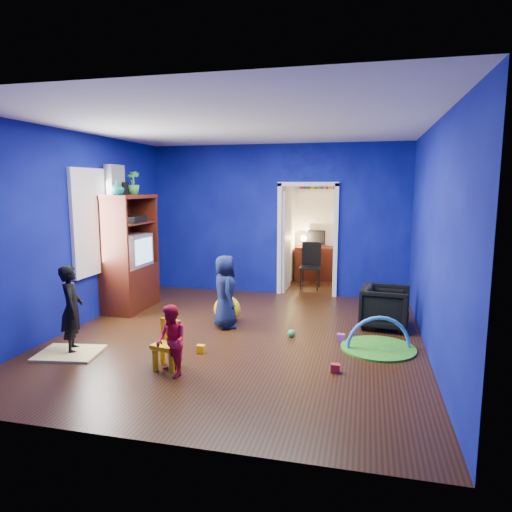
% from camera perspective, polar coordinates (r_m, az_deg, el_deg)
% --- Properties ---
extents(floor, '(5.00, 5.50, 0.01)m').
position_cam_1_polar(floor, '(6.53, -2.15, -10.05)').
color(floor, black).
rests_on(floor, ground).
extents(ceiling, '(5.00, 5.50, 0.01)m').
position_cam_1_polar(ceiling, '(6.24, -2.31, 16.07)').
color(ceiling, white).
rests_on(ceiling, wall_back).
extents(wall_back, '(5.00, 0.02, 2.90)m').
position_cam_1_polar(wall_back, '(8.89, 2.63, 4.51)').
color(wall_back, '#090B66').
rests_on(wall_back, floor).
extents(wall_front, '(5.00, 0.02, 2.90)m').
position_cam_1_polar(wall_front, '(3.68, -13.99, -1.74)').
color(wall_front, '#090B66').
rests_on(wall_front, floor).
extents(wall_left, '(0.02, 5.50, 2.90)m').
position_cam_1_polar(wall_left, '(7.31, -21.47, 3.00)').
color(wall_left, '#090B66').
rests_on(wall_left, floor).
extents(wall_right, '(0.02, 5.50, 2.90)m').
position_cam_1_polar(wall_right, '(6.04, 21.25, 1.94)').
color(wall_right, '#090B66').
rests_on(wall_right, floor).
extents(alcove, '(1.00, 1.75, 2.50)m').
position_cam_1_polar(alcove, '(9.68, 7.11, 3.61)').
color(alcove, silver).
rests_on(alcove, floor).
extents(armchair, '(0.76, 0.75, 0.63)m').
position_cam_1_polar(armchair, '(7.11, 15.83, -6.17)').
color(armchair, black).
rests_on(armchair, floor).
extents(child_black, '(0.44, 0.49, 1.12)m').
position_cam_1_polar(child_black, '(6.26, -22.05, -6.17)').
color(child_black, black).
rests_on(child_black, floor).
extents(child_navy, '(0.56, 0.64, 1.10)m').
position_cam_1_polar(child_navy, '(6.82, -3.88, -4.47)').
color(child_navy, '#0E1435').
rests_on(child_navy, floor).
extents(toddler_red, '(0.49, 0.49, 0.81)m').
position_cam_1_polar(toddler_red, '(5.22, -10.56, -10.40)').
color(toddler_red, red).
rests_on(toddler_red, floor).
extents(vase, '(0.28, 0.28, 0.23)m').
position_cam_1_polar(vase, '(7.73, -16.96, 8.13)').
color(vase, '#0D596D').
rests_on(vase, tv_armoire).
extents(potted_plant, '(0.27, 0.27, 0.40)m').
position_cam_1_polar(potted_plant, '(8.18, -15.12, 8.84)').
color(potted_plant, '#308635').
rests_on(potted_plant, tv_armoire).
extents(tv_armoire, '(0.58, 1.14, 1.96)m').
position_cam_1_polar(tv_armoire, '(8.07, -15.54, 0.41)').
color(tv_armoire, '#3D120A').
rests_on(tv_armoire, floor).
extents(crt_tv, '(0.46, 0.70, 0.54)m').
position_cam_1_polar(crt_tv, '(8.04, -15.30, 0.68)').
color(crt_tv, silver).
rests_on(crt_tv, tv_armoire).
extents(yellow_blanket, '(0.84, 0.71, 0.03)m').
position_cam_1_polar(yellow_blanket, '(6.34, -22.29, -11.16)').
color(yellow_blanket, '#F2E07A').
rests_on(yellow_blanket, floor).
extents(hopper_ball, '(0.42, 0.42, 0.42)m').
position_cam_1_polar(hopper_ball, '(7.15, -3.63, -6.65)').
color(hopper_ball, yellow).
rests_on(hopper_ball, floor).
extents(kid_chair, '(0.34, 0.34, 0.50)m').
position_cam_1_polar(kid_chair, '(5.51, -11.10, -11.10)').
color(kid_chair, yellow).
rests_on(kid_chair, floor).
extents(play_mat, '(0.96, 0.96, 0.03)m').
position_cam_1_polar(play_mat, '(6.27, 15.02, -11.05)').
color(play_mat, green).
rests_on(play_mat, floor).
extents(toy_arch, '(0.84, 0.28, 0.86)m').
position_cam_1_polar(toy_arch, '(6.27, 15.03, -10.99)').
color(toy_arch, '#3F8CD8').
rests_on(toy_arch, floor).
extents(window_left, '(0.03, 0.95, 1.55)m').
position_cam_1_polar(window_left, '(7.58, -19.91, 4.03)').
color(window_left, white).
rests_on(window_left, wall_left).
extents(curtain, '(0.14, 0.42, 2.40)m').
position_cam_1_polar(curtain, '(8.01, -16.95, 2.24)').
color(curtain, slate).
rests_on(curtain, floor).
extents(doorway, '(1.16, 0.10, 2.10)m').
position_cam_1_polar(doorway, '(8.83, 6.43, 1.83)').
color(doorway, white).
rests_on(doorway, floor).
extents(study_desk, '(0.88, 0.44, 0.75)m').
position_cam_1_polar(study_desk, '(10.41, 7.42, -0.90)').
color(study_desk, '#3D140A').
rests_on(study_desk, floor).
extents(desk_monitor, '(0.40, 0.05, 0.32)m').
position_cam_1_polar(desk_monitor, '(10.45, 7.55, 2.32)').
color(desk_monitor, black).
rests_on(desk_monitor, study_desk).
extents(desk_lamp, '(0.14, 0.14, 0.14)m').
position_cam_1_polar(desk_lamp, '(10.43, 5.99, 2.22)').
color(desk_lamp, '#FFD88C').
rests_on(desk_lamp, study_desk).
extents(folding_chair, '(0.40, 0.40, 0.92)m').
position_cam_1_polar(folding_chair, '(9.46, 6.79, -1.33)').
color(folding_chair, black).
rests_on(folding_chair, floor).
extents(book_shelf, '(0.88, 0.24, 0.04)m').
position_cam_1_polar(book_shelf, '(10.38, 7.67, 8.19)').
color(book_shelf, white).
rests_on(book_shelf, study_desk).
extents(toy_0, '(0.10, 0.08, 0.10)m').
position_cam_1_polar(toy_0, '(5.42, 9.90, -13.65)').
color(toy_0, red).
rests_on(toy_0, floor).
extents(toy_1, '(0.11, 0.11, 0.11)m').
position_cam_1_polar(toy_1, '(7.34, 15.17, -7.79)').
color(toy_1, '#268AD9').
rests_on(toy_1, floor).
extents(toy_2, '(0.10, 0.08, 0.10)m').
position_cam_1_polar(toy_2, '(5.97, -6.92, -11.45)').
color(toy_2, yellow).
rests_on(toy_2, floor).
extents(toy_3, '(0.11, 0.11, 0.11)m').
position_cam_1_polar(toy_3, '(6.53, 4.45, -9.57)').
color(toy_3, green).
rests_on(toy_3, floor).
extents(toy_4, '(0.10, 0.08, 0.10)m').
position_cam_1_polar(toy_4, '(6.45, 10.56, -9.99)').
color(toy_4, '#B744B2').
rests_on(toy_4, floor).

